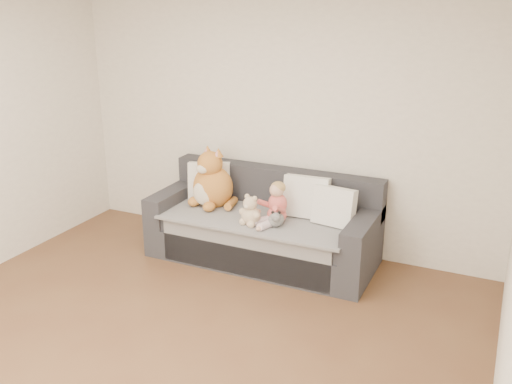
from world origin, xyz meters
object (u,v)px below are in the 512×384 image
Objects in this scene: toddler at (275,206)px; sofa at (264,228)px; plush_cat at (212,183)px; sippy_cup at (254,219)px; teddy_bear at (250,213)px.

sofa is at bearing 161.20° from toddler.
plush_cat is 5.85× the size of sippy_cup.
toddler is (0.19, -0.18, 0.33)m from sofa.
sofa is 0.42m from toddler.
toddler reaches higher than sippy_cup.
toddler is at bearing -43.55° from sofa.
sofa is at bearing 18.65° from plush_cat.
toddler is 0.63× the size of plush_cat.
sippy_cup is (0.60, -0.29, -0.17)m from plush_cat.
toddler is at bearing 4.86° from plush_cat.
teddy_bear is at bearing -157.99° from sippy_cup.
sippy_cup is at bearing -83.57° from sofa.
plush_cat is at bearing 154.03° from sippy_cup.
sofa is 5.46× the size of toddler.
sippy_cup is at bearing -114.19° from toddler.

